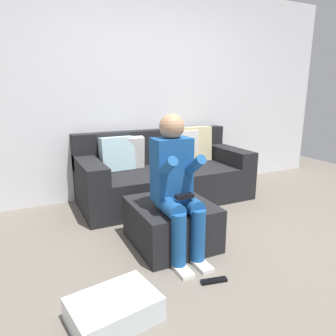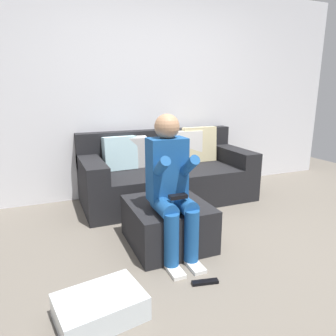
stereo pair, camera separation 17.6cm
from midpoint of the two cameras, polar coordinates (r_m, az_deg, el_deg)
ground_plane at (r=2.63m, az=11.16°, el=-16.50°), size 7.41×7.41×0.00m
wall_back at (r=4.07m, az=-5.74°, el=13.66°), size 5.70×0.10×2.59m
couch_sectional at (r=3.83m, az=-2.18°, el=-1.21°), size 2.05×0.91×0.86m
ottoman at (r=2.77m, az=-1.25°, el=-10.13°), size 0.66×0.72×0.38m
person_seated at (r=2.45m, az=-0.47°, el=-2.78°), size 0.30×0.56×1.15m
storage_bin at (r=2.05m, az=-12.56°, el=-24.05°), size 0.56×0.43×0.15m
remote_near_ottoman at (r=2.36m, az=6.20°, el=-19.92°), size 0.20×0.08×0.02m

